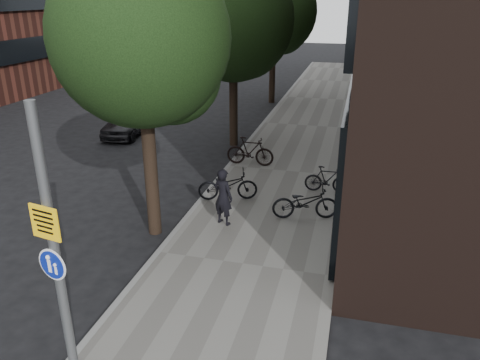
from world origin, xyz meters
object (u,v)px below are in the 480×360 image
(parked_car_near, at_px, (127,121))
(parked_bike_facade_near, at_px, (305,202))
(pedestrian, at_px, (223,197))
(signpost, at_px, (55,249))

(parked_car_near, bearing_deg, parked_bike_facade_near, -43.99)
(pedestrian, bearing_deg, signpost, 102.40)
(parked_bike_facade_near, bearing_deg, parked_car_near, 37.53)
(pedestrian, xyz_separation_m, parked_car_near, (-7.12, 8.07, -0.30))
(signpost, relative_size, parked_bike_facade_near, 2.50)
(pedestrian, bearing_deg, parked_bike_facade_near, -135.75)
(signpost, bearing_deg, parked_car_near, 124.48)
(signpost, height_order, pedestrian, signpost)
(pedestrian, distance_m, parked_bike_facade_near, 2.42)
(signpost, bearing_deg, parked_bike_facade_near, 76.41)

